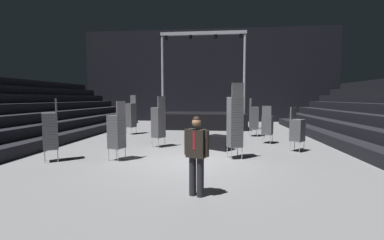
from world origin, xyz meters
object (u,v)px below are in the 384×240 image
object	(u,v)px
chair_stack_front_right	(131,115)
chair_stack_mid_left	(235,121)
chair_stack_rear_left	(50,130)
chair_stack_rear_right	(254,117)
chair_stack_rear_centre	(297,129)
equipment_road_case	(220,143)
chair_stack_mid_right	(158,122)
stage_riser	(204,119)
man_with_tie	(196,151)
chair_stack_front_left	(117,131)
chair_stack_mid_centre	(267,125)

from	to	relation	value
chair_stack_front_right	chair_stack_mid_left	bearing A→B (deg)	161.07
chair_stack_rear_left	chair_stack_rear_right	world-z (taller)	same
chair_stack_rear_centre	equipment_road_case	bearing A→B (deg)	-50.27
chair_stack_mid_right	chair_stack_mid_left	bearing A→B (deg)	-88.41
chair_stack_front_right	chair_stack_rear_centre	xyz separation A→B (m)	(7.98, -4.08, -0.25)
stage_riser	man_with_tie	bearing A→B (deg)	-87.34
chair_stack_front_right	chair_stack_rear_centre	size ratio (longest dim) A/B	1.30
chair_stack_front_left	equipment_road_case	size ratio (longest dim) A/B	2.18
equipment_road_case	stage_riser	bearing A→B (deg)	98.15
chair_stack_front_right	equipment_road_case	world-z (taller)	chair_stack_front_right
stage_riser	chair_stack_mid_centre	distance (m)	6.75
stage_riser	equipment_road_case	size ratio (longest dim) A/B	6.86
chair_stack_mid_right	chair_stack_rear_right	world-z (taller)	chair_stack_mid_right
stage_riser	chair_stack_front_left	size ratio (longest dim) A/B	3.14
equipment_road_case	chair_stack_mid_left	bearing A→B (deg)	-72.05
chair_stack_front_right	chair_stack_rear_centre	bearing A→B (deg)	179.12
stage_riser	chair_stack_rear_left	distance (m)	11.07
chair_stack_front_right	chair_stack_mid_right	xyz separation A→B (m)	(2.45, -3.70, -0.04)
chair_stack_front_left	chair_stack_mid_left	bearing A→B (deg)	-63.44
stage_riser	chair_stack_rear_left	bearing A→B (deg)	-113.30
chair_stack_mid_left	chair_stack_mid_right	xyz separation A→B (m)	(-3.08, 1.84, -0.21)
chair_stack_front_left	chair_stack_rear_left	size ratio (longest dim) A/B	0.96
chair_stack_front_right	chair_stack_front_left	bearing A→B (deg)	130.90
chair_stack_rear_left	equipment_road_case	size ratio (longest dim) A/B	2.28
chair_stack_front_left	chair_stack_front_right	world-z (taller)	chair_stack_front_right
chair_stack_front_left	chair_stack_rear_right	xyz separation A→B (m)	(5.21, 6.04, 0.04)
chair_stack_mid_right	chair_stack_rear_right	distance (m)	5.65
stage_riser	chair_stack_rear_centre	bearing A→B (deg)	-62.16
chair_stack_rear_right	chair_stack_rear_centre	distance (m)	4.10
stage_riser	chair_stack_mid_right	bearing A→B (deg)	-101.55
equipment_road_case	chair_stack_mid_centre	bearing A→B (deg)	37.75
chair_stack_rear_left	equipment_road_case	world-z (taller)	chair_stack_rear_left
chair_stack_rear_centre	stage_riser	bearing A→B (deg)	-110.84
chair_stack_mid_right	chair_stack_rear_left	size ratio (longest dim) A/B	1.04
chair_stack_front_left	equipment_road_case	distance (m)	4.10
chair_stack_rear_left	man_with_tie	bearing A→B (deg)	-151.05
chair_stack_rear_left	chair_stack_rear_right	xyz separation A→B (m)	(7.27, 6.44, 0.00)
chair_stack_rear_left	stage_riser	bearing A→B (deg)	-57.17
chair_stack_rear_right	equipment_road_case	distance (m)	4.32
man_with_tie	chair_stack_rear_left	world-z (taller)	chair_stack_rear_left
chair_stack_mid_left	chair_stack_mid_right	distance (m)	3.59
chair_stack_mid_left	chair_stack_front_left	bearing A→B (deg)	170.40
chair_stack_mid_left	chair_stack_mid_centre	bearing A→B (deg)	44.00
chair_stack_front_right	equipment_road_case	bearing A→B (deg)	167.68
chair_stack_rear_left	chair_stack_mid_centre	bearing A→B (deg)	-94.70
man_with_tie	chair_stack_mid_left	size ratio (longest dim) A/B	0.66
chair_stack_rear_left	chair_stack_rear_centre	size ratio (longest dim) A/B	1.20
chair_stack_front_right	chair_stack_mid_right	world-z (taller)	chair_stack_front_right
man_with_tie	chair_stack_mid_right	size ratio (longest dim) A/B	0.79
chair_stack_front_left	chair_stack_mid_centre	distance (m)	6.75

